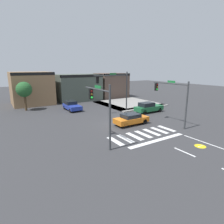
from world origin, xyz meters
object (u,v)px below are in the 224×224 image
(roadside_tree, at_px, (24,90))
(traffic_signal_southeast, at_px, (172,94))
(car_orange, at_px, (131,119))
(traffic_signal_northeast, at_px, (115,85))
(traffic_signal_southwest, at_px, (100,104))
(car_blue, at_px, (72,106))
(car_green, at_px, (148,107))

(roadside_tree, bearing_deg, traffic_signal_southeast, -52.36)
(traffic_signal_southeast, distance_m, roadside_tree, 22.21)
(traffic_signal_southeast, height_order, car_orange, traffic_signal_southeast)
(traffic_signal_northeast, height_order, roadside_tree, traffic_signal_northeast)
(traffic_signal_southwest, relative_size, traffic_signal_northeast, 0.89)
(traffic_signal_southwest, height_order, car_blue, traffic_signal_southwest)
(traffic_signal_southwest, distance_m, roadside_tree, 18.69)
(traffic_signal_northeast, bearing_deg, car_blue, -46.45)
(traffic_signal_northeast, xyz_separation_m, car_orange, (-1.80, -6.29, -3.53))
(traffic_signal_southwest, height_order, traffic_signal_northeast, traffic_signal_northeast)
(traffic_signal_southwest, bearing_deg, car_orange, -61.74)
(car_orange, distance_m, roadside_tree, 18.08)
(car_orange, bearing_deg, roadside_tree, -57.84)
(traffic_signal_southwest, bearing_deg, traffic_signal_northeast, -39.21)
(traffic_signal_southeast, relative_size, roadside_tree, 1.15)
(car_green, relative_size, roadside_tree, 1.00)
(car_green, distance_m, car_orange, 7.12)
(traffic_signal_southeast, xyz_separation_m, traffic_signal_northeast, (-2.24, 8.73, 0.53))
(car_orange, bearing_deg, traffic_signal_northeast, -105.95)
(traffic_signal_southwest, distance_m, car_blue, 15.26)
(roadside_tree, bearing_deg, car_blue, -29.72)
(car_green, bearing_deg, traffic_signal_southeast, -109.27)
(traffic_signal_southeast, bearing_deg, car_blue, 27.29)
(traffic_signal_northeast, distance_m, roadside_tree, 14.40)
(traffic_signal_southwest, height_order, car_orange, traffic_signal_southwest)
(traffic_signal_southeast, relative_size, traffic_signal_southwest, 0.97)
(traffic_signal_southeast, bearing_deg, car_orange, 58.85)
(traffic_signal_northeast, xyz_separation_m, roadside_tree, (-11.32, 8.85, -0.88))
(car_orange, xyz_separation_m, roadside_tree, (-9.52, 15.14, 2.65))
(car_blue, bearing_deg, car_orange, 15.37)
(car_blue, distance_m, car_green, 12.22)
(car_green, height_order, car_orange, car_green)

